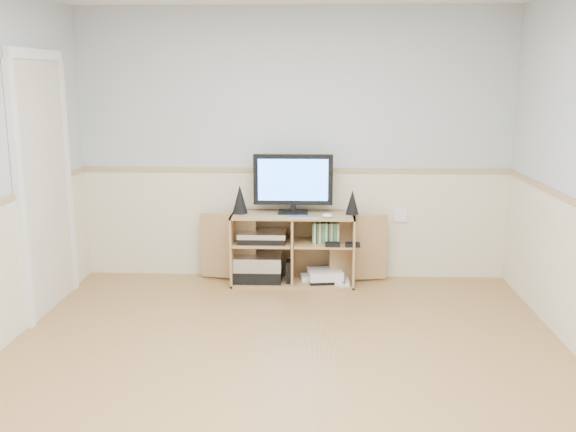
{
  "coord_description": "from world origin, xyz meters",
  "views": [
    {
      "loc": [
        0.19,
        -3.69,
        1.85
      ],
      "look_at": [
        -0.01,
        1.2,
        0.81
      ],
      "focal_mm": 40.0,
      "sensor_mm": 36.0,
      "label": 1
    }
  ],
  "objects_px": {
    "media_cabinet": "(293,247)",
    "keyboard": "(302,217)",
    "game_consoles": "(324,276)",
    "monitor": "(293,181)"
  },
  "relations": [
    {
      "from": "monitor",
      "to": "keyboard",
      "type": "xyz_separation_m",
      "value": [
        0.09,
        -0.19,
        -0.29
      ]
    },
    {
      "from": "media_cabinet",
      "to": "keyboard",
      "type": "distance_m",
      "value": 0.39
    },
    {
      "from": "keyboard",
      "to": "game_consoles",
      "type": "height_order",
      "value": "keyboard"
    },
    {
      "from": "media_cabinet",
      "to": "keyboard",
      "type": "bearing_deg",
      "value": -65.19
    },
    {
      "from": "monitor",
      "to": "game_consoles",
      "type": "relative_size",
      "value": 1.57
    },
    {
      "from": "keyboard",
      "to": "game_consoles",
      "type": "distance_m",
      "value": 0.63
    },
    {
      "from": "monitor",
      "to": "keyboard",
      "type": "bearing_deg",
      "value": -64.77
    },
    {
      "from": "monitor",
      "to": "keyboard",
      "type": "relative_size",
      "value": 2.66
    },
    {
      "from": "media_cabinet",
      "to": "game_consoles",
      "type": "distance_m",
      "value": 0.39
    },
    {
      "from": "monitor",
      "to": "game_consoles",
      "type": "height_order",
      "value": "monitor"
    }
  ]
}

